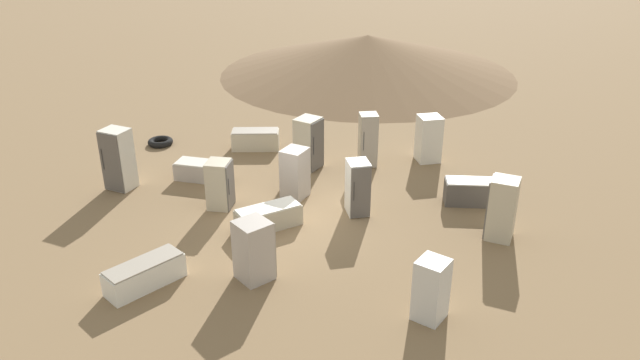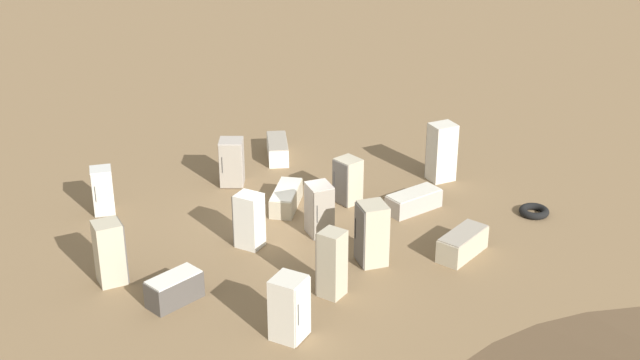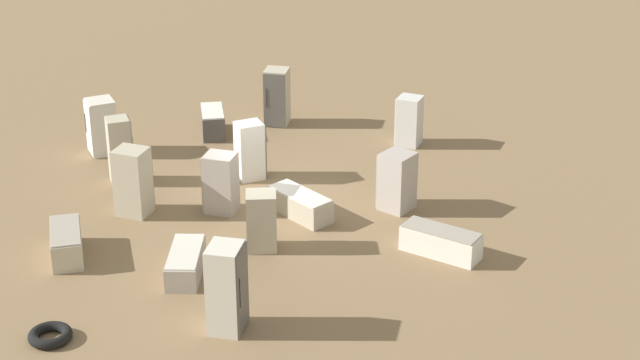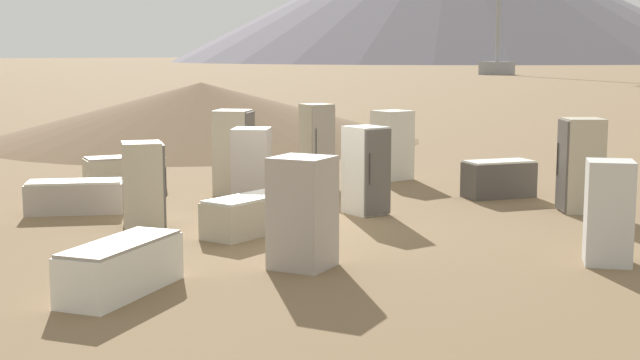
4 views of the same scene
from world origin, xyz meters
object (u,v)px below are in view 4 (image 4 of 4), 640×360
object	(u,v)px
discarded_fridge_5	(144,185)
discarded_fridge_3	(609,212)
discarded_fridge_2	(252,215)
discarded_fridge_14	(317,146)
discarded_fridge_7	(303,212)
discarded_fridge_9	(75,197)
discarded_fridge_8	(121,268)
discarded_fridge_13	(252,170)
power_pylon_2	(499,6)
discarded_fridge_10	(124,172)
discarded_fridge_12	(366,170)
discarded_fridge_6	(499,179)
discarded_fridge_1	(234,152)
discarded_fridge_0	(581,165)
discarded_fridge_4	(392,145)

from	to	relation	value
discarded_fridge_5	discarded_fridge_3	bearing A→B (deg)	54.83
discarded_fridge_2	discarded_fridge_14	distance (m)	5.29
discarded_fridge_7	discarded_fridge_9	world-z (taller)	discarded_fridge_7
discarded_fridge_8	discarded_fridge_13	bearing A→B (deg)	-81.04
discarded_fridge_9	discarded_fridge_13	world-z (taller)	discarded_fridge_13
power_pylon_2	discarded_fridge_5	bearing A→B (deg)	-149.84
power_pylon_2	discarded_fridge_13	xyz separation A→B (m)	(-94.24, -56.27, -8.49)
discarded_fridge_3	discarded_fridge_9	size ratio (longest dim) A/B	0.80
discarded_fridge_14	discarded_fridge_10	bearing A→B (deg)	-26.96
discarded_fridge_3	discarded_fridge_5	world-z (taller)	discarded_fridge_3
discarded_fridge_8	discarded_fridge_12	world-z (taller)	discarded_fridge_12
discarded_fridge_9	power_pylon_2	bearing A→B (deg)	155.07
discarded_fridge_6	discarded_fridge_8	bearing A→B (deg)	120.60
discarded_fridge_5	discarded_fridge_7	world-z (taller)	discarded_fridge_7
discarded_fridge_2	discarded_fridge_6	bearing A→B (deg)	-105.98
discarded_fridge_3	discarded_fridge_6	size ratio (longest dim) A/B	0.93
discarded_fridge_3	discarded_fridge_10	xyz separation A→B (m)	(-0.77, 10.86, -0.38)
discarded_fridge_3	discarded_fridge_14	bearing A→B (deg)	131.45
discarded_fridge_1	discarded_fridge_9	size ratio (longest dim) A/B	0.96
discarded_fridge_0	discarded_fridge_14	size ratio (longest dim) A/B	0.95
discarded_fridge_1	discarded_fridge_0	bearing A→B (deg)	80.73
discarded_fridge_5	discarded_fridge_13	size ratio (longest dim) A/B	0.93
discarded_fridge_2	discarded_fridge_6	distance (m)	6.05
discarded_fridge_12	discarded_fridge_13	distance (m)	2.12
discarded_fridge_4	discarded_fridge_9	xyz separation A→B (m)	(-7.56, 1.32, -0.50)
discarded_fridge_5	discarded_fridge_2	bearing A→B (deg)	60.02
discarded_fridge_7	discarded_fridge_9	bearing A→B (deg)	162.22
discarded_fridge_3	discarded_fridge_6	world-z (taller)	discarded_fridge_3
discarded_fridge_4	discarded_fridge_1	bearing A→B (deg)	177.19
discarded_fridge_1	discarded_fridge_2	distance (m)	4.24
discarded_fridge_3	discarded_fridge_4	size ratio (longest dim) A/B	0.91
discarded_fridge_3	discarded_fridge_6	xyz separation A→B (m)	(3.92, 4.33, -0.35)
discarded_fridge_0	discarded_fridge_3	world-z (taller)	discarded_fridge_0
discarded_fridge_0	discarded_fridge_5	xyz separation A→B (m)	(-6.54, 4.55, -0.15)
power_pylon_2	discarded_fridge_14	bearing A→B (deg)	-148.92
discarded_fridge_0	discarded_fridge_4	xyz separation A→B (m)	(0.93, 5.32, -0.07)
discarded_fridge_0	discarded_fridge_4	distance (m)	5.40
discarded_fridge_13	discarded_fridge_8	bearing A→B (deg)	-97.16
discarded_fridge_1	discarded_fridge_10	world-z (taller)	discarded_fridge_1
discarded_fridge_9	discarded_fridge_13	xyz separation A→B (m)	(2.37, -2.27, 0.48)
discarded_fridge_5	discarded_fridge_8	world-z (taller)	discarded_fridge_5
discarded_fridge_1	discarded_fridge_8	bearing A→B (deg)	3.82
discarded_fridge_8	discarded_fridge_13	xyz separation A→B (m)	(4.91, 3.15, 0.46)
discarded_fridge_2	discarded_fridge_9	world-z (taller)	discarded_fridge_2
discarded_fridge_9	discarded_fridge_13	size ratio (longest dim) A/B	1.17
discarded_fridge_8	discarded_fridge_9	xyz separation A→B (m)	(2.54, 5.42, -0.02)
discarded_fridge_7	discarded_fridge_13	xyz separation A→B (m)	(2.39, 3.78, 0.01)
discarded_fridge_1	discarded_fridge_13	size ratio (longest dim) A/B	1.13
discarded_fridge_5	discarded_fridge_10	size ratio (longest dim) A/B	0.80
discarded_fridge_10	discarded_fridge_12	world-z (taller)	discarded_fridge_12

